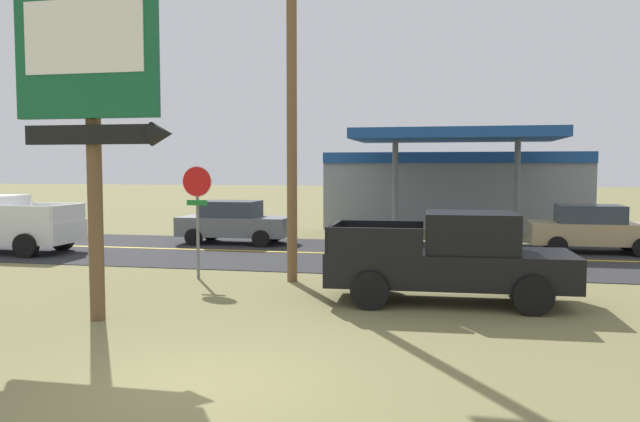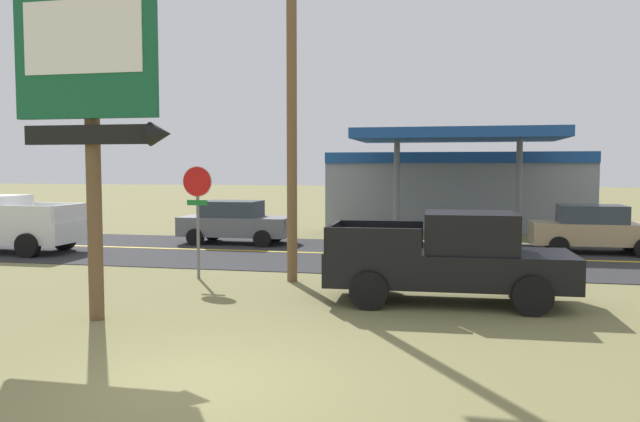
# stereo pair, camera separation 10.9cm
# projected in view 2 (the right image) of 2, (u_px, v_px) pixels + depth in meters

# --- Properties ---
(ground_plane) EXTENTS (180.00, 180.00, 0.00)m
(ground_plane) POSITION_uv_depth(u_px,v_px,m) (197.00, 384.00, 8.56)
(ground_plane) COLOR olive
(road_asphalt) EXTENTS (140.00, 8.00, 0.02)m
(road_asphalt) POSITION_uv_depth(u_px,v_px,m) (351.00, 254.00, 21.24)
(road_asphalt) COLOR #2B2B2D
(road_asphalt) RESTS_ON ground
(road_centre_line) EXTENTS (126.00, 0.20, 0.01)m
(road_centre_line) POSITION_uv_depth(u_px,v_px,m) (351.00, 254.00, 21.24)
(road_centre_line) COLOR gold
(road_centre_line) RESTS_ON road_asphalt
(motel_sign) EXTENTS (3.10, 0.54, 6.51)m
(motel_sign) POSITION_uv_depth(u_px,v_px,m) (90.00, 87.00, 11.74)
(motel_sign) COLOR brown
(motel_sign) RESTS_ON ground
(stop_sign) EXTENTS (0.80, 0.08, 2.95)m
(stop_sign) POSITION_uv_depth(u_px,v_px,m) (197.00, 202.00, 16.51)
(stop_sign) COLOR slate
(stop_sign) RESTS_ON ground
(utility_pole) EXTENTS (1.82, 0.26, 9.85)m
(utility_pole) POSITION_uv_depth(u_px,v_px,m) (292.00, 75.00, 15.89)
(utility_pole) COLOR brown
(utility_pole) RESTS_ON ground
(gas_station) EXTENTS (12.00, 11.50, 4.40)m
(gas_station) POSITION_uv_depth(u_px,v_px,m) (456.00, 187.00, 30.97)
(gas_station) COLOR gray
(gas_station) RESTS_ON ground
(pickup_black_parked_on_lawn) EXTENTS (5.27, 2.38, 1.96)m
(pickup_black_parked_on_lawn) POSITION_uv_depth(u_px,v_px,m) (451.00, 258.00, 13.65)
(pickup_black_parked_on_lawn) COLOR black
(pickup_black_parked_on_lawn) RESTS_ON ground
(pickup_white_on_road) EXTENTS (5.20, 2.24, 1.96)m
(pickup_white_on_road) POSITION_uv_depth(u_px,v_px,m) (3.00, 224.00, 21.66)
(pickup_white_on_road) COLOR silver
(pickup_white_on_road) RESTS_ON ground
(car_tan_near_lane) EXTENTS (4.20, 2.00, 1.64)m
(car_tan_near_lane) POSITION_uv_depth(u_px,v_px,m) (595.00, 229.00, 21.47)
(car_tan_near_lane) COLOR tan
(car_tan_near_lane) RESTS_ON ground
(car_grey_mid_lane) EXTENTS (4.20, 2.00, 1.64)m
(car_grey_mid_lane) POSITION_uv_depth(u_px,v_px,m) (235.00, 222.00, 24.13)
(car_grey_mid_lane) COLOR slate
(car_grey_mid_lane) RESTS_ON ground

